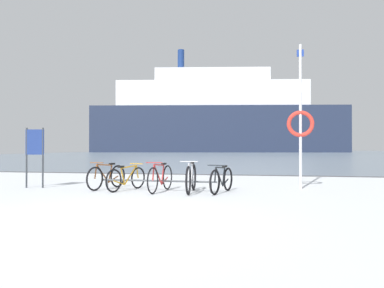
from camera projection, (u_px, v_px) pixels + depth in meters
name	position (u px, v px, depth m)	size (l,w,h in m)	color
ground	(243.00, 155.00, 58.97)	(80.00, 132.00, 0.08)	silver
bike_rack	(158.00, 181.00, 9.91)	(3.32, 0.17, 0.31)	#4C5156
bicycle_0	(107.00, 177.00, 10.38)	(0.60, 1.62, 0.79)	black
bicycle_1	(127.00, 178.00, 10.04)	(0.66, 1.61, 0.74)	black
bicycle_2	(160.00, 178.00, 9.77)	(0.46, 1.74, 0.82)	black
bicycle_3	(191.00, 178.00, 9.61)	(0.46, 1.75, 0.85)	black
bicycle_4	(222.00, 180.00, 9.51)	(0.57, 1.56, 0.76)	black
info_sign	(35.00, 148.00, 10.69)	(0.55, 0.12, 1.79)	#33383D
rescue_post	(300.00, 120.00, 10.44)	(0.78, 0.12, 4.19)	silver
ferry_ship	(216.00, 118.00, 85.83)	(60.09, 17.60, 24.49)	#232D47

